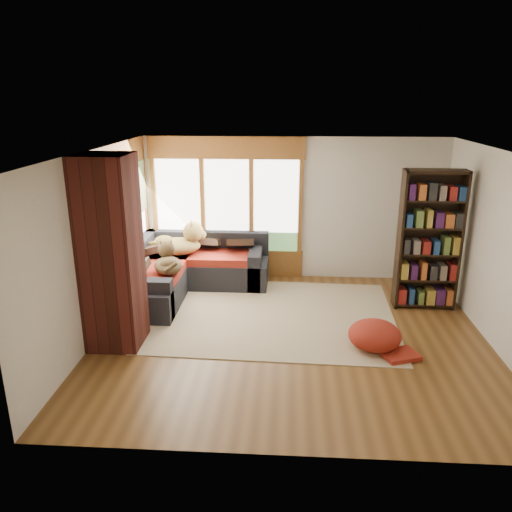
% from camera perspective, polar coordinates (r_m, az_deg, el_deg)
% --- Properties ---
extents(floor, '(5.50, 5.50, 0.00)m').
position_cam_1_polar(floor, '(7.26, 4.04, -9.09)').
color(floor, brown).
rests_on(floor, ground).
extents(ceiling, '(5.50, 5.50, 0.00)m').
position_cam_1_polar(ceiling, '(6.50, 4.55, 11.77)').
color(ceiling, white).
extents(wall_back, '(5.50, 0.04, 2.60)m').
position_cam_1_polar(wall_back, '(9.19, 4.16, 5.37)').
color(wall_back, silver).
rests_on(wall_back, ground).
extents(wall_front, '(5.50, 0.04, 2.60)m').
position_cam_1_polar(wall_front, '(4.44, 4.52, -8.81)').
color(wall_front, silver).
rests_on(wall_front, ground).
extents(wall_left, '(0.04, 5.00, 2.60)m').
position_cam_1_polar(wall_left, '(7.27, -17.95, 1.13)').
color(wall_left, silver).
rests_on(wall_left, ground).
extents(wall_right, '(0.04, 5.00, 2.60)m').
position_cam_1_polar(wall_right, '(7.34, 26.28, 0.28)').
color(wall_right, silver).
rests_on(wall_right, ground).
extents(windows_back, '(2.82, 0.10, 1.90)m').
position_cam_1_polar(windows_back, '(9.21, -3.35, 5.74)').
color(windows_back, brown).
rests_on(windows_back, wall_back).
extents(windows_left, '(0.10, 2.62, 1.90)m').
position_cam_1_polar(windows_left, '(8.33, -14.87, 3.86)').
color(windows_left, brown).
rests_on(windows_left, wall_left).
extents(roller_blind, '(0.03, 0.72, 0.90)m').
position_cam_1_polar(roller_blind, '(9.02, -13.26, 7.62)').
color(roller_blind, '#6C7F54').
rests_on(roller_blind, wall_left).
extents(brick_chimney, '(0.70, 0.70, 2.60)m').
position_cam_1_polar(brick_chimney, '(6.83, -16.25, 0.25)').
color(brick_chimney, '#471914').
rests_on(brick_chimney, ground).
extents(sectional_sofa, '(2.20, 2.20, 0.80)m').
position_cam_1_polar(sectional_sofa, '(8.89, -8.65, -1.91)').
color(sectional_sofa, black).
rests_on(sectional_sofa, ground).
extents(area_rug, '(3.88, 3.02, 0.01)m').
position_cam_1_polar(area_rug, '(7.87, 1.76, -6.74)').
color(area_rug, beige).
rests_on(area_rug, ground).
extents(bookshelf, '(0.95, 0.32, 2.23)m').
position_cam_1_polar(bookshelf, '(8.27, 19.18, 1.66)').
color(bookshelf, black).
rests_on(bookshelf, ground).
extents(pouf, '(0.77, 0.77, 0.39)m').
position_cam_1_polar(pouf, '(7.01, 13.42, -8.69)').
color(pouf, '#A0291A').
rests_on(pouf, area_rug).
extents(dog_tan, '(1.01, 0.74, 0.51)m').
position_cam_1_polar(dog_tan, '(8.89, -8.70, 1.41)').
color(dog_tan, olive).
rests_on(dog_tan, sectional_sofa).
extents(dog_brindle, '(0.63, 0.80, 0.39)m').
position_cam_1_polar(dog_brindle, '(8.09, -10.05, -0.79)').
color(dog_brindle, '#302314').
rests_on(dog_brindle, sectional_sofa).
extents(throw_pillows, '(1.98, 1.68, 0.45)m').
position_cam_1_polar(throw_pillows, '(8.78, -8.15, 1.17)').
color(throw_pillows, '#312419').
rests_on(throw_pillows, sectional_sofa).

